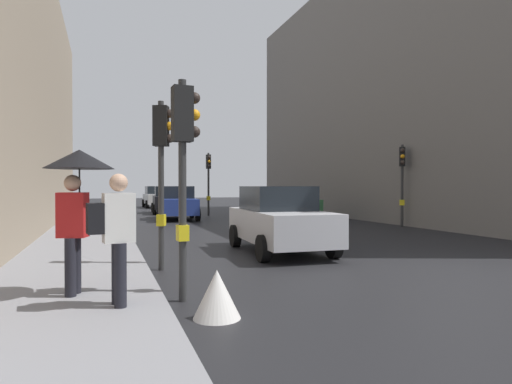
# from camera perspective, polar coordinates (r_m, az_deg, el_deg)

# --- Properties ---
(ground_plane) EXTENTS (120.00, 120.00, 0.00)m
(ground_plane) POSITION_cam_1_polar(r_m,az_deg,el_deg) (9.97, 23.94, -9.49)
(ground_plane) COLOR black
(sidewalk_kerb) EXTENTS (2.76, 40.00, 0.16)m
(sidewalk_kerb) POSITION_cam_1_polar(r_m,az_deg,el_deg) (13.29, -21.43, -6.57)
(sidewalk_kerb) COLOR gray
(sidewalk_kerb) RESTS_ON ground
(building_facade_right) EXTENTS (12.00, 26.83, 13.77)m
(building_facade_right) POSITION_cam_1_polar(r_m,az_deg,el_deg) (27.95, 23.51, 11.26)
(building_facade_right) COLOR slate
(building_facade_right) RESTS_ON ground
(traffic_light_mid_street) EXTENTS (0.37, 0.44, 3.57)m
(traffic_light_mid_street) POSITION_cam_1_polar(r_m,az_deg,el_deg) (20.16, 18.41, 2.71)
(traffic_light_mid_street) COLOR #2D2D2D
(traffic_light_mid_street) RESTS_ON ground
(traffic_light_near_right) EXTENTS (0.45, 0.33, 3.54)m
(traffic_light_near_right) POSITION_cam_1_polar(r_m,az_deg,el_deg) (9.44, -12.06, 4.88)
(traffic_light_near_right) COLOR #2D2D2D
(traffic_light_near_right) RESTS_ON ground
(traffic_light_far_median) EXTENTS (0.25, 0.44, 3.74)m
(traffic_light_far_median) POSITION_cam_1_polar(r_m,az_deg,el_deg) (26.26, -6.17, 2.53)
(traffic_light_far_median) COLOR #2D2D2D
(traffic_light_far_median) RESTS_ON ground
(traffic_light_near_left) EXTENTS (0.44, 0.26, 3.38)m
(traffic_light_near_left) POSITION_cam_1_polar(r_m,az_deg,el_deg) (6.82, -9.32, 5.54)
(traffic_light_near_left) COLOR #2D2D2D
(traffic_light_near_left) RESTS_ON ground
(car_white_compact) EXTENTS (2.08, 4.23, 1.76)m
(car_white_compact) POSITION_cam_1_polar(r_m,az_deg,el_deg) (37.43, -12.79, -0.62)
(car_white_compact) COLOR silver
(car_white_compact) RESTS_ON ground
(car_green_estate) EXTENTS (2.20, 4.29, 1.76)m
(car_green_estate) POSITION_cam_1_polar(r_m,az_deg,el_deg) (22.46, 4.47, -1.50)
(car_green_estate) COLOR #2D6038
(car_green_estate) RESTS_ON ground
(car_silver_hatchback) EXTENTS (2.16, 4.27, 1.76)m
(car_silver_hatchback) POSITION_cam_1_polar(r_m,az_deg,el_deg) (11.83, 3.04, -3.53)
(car_silver_hatchback) COLOR #BCBCC1
(car_silver_hatchback) RESTS_ON ground
(car_blue_van) EXTENTS (2.27, 4.33, 1.76)m
(car_blue_van) POSITION_cam_1_polar(r_m,az_deg,el_deg) (23.65, -10.12, -1.40)
(car_blue_van) COLOR navy
(car_blue_van) RESTS_ON ground
(car_dark_suv) EXTENTS (2.25, 4.31, 1.76)m
(car_dark_suv) POSITION_cam_1_polar(r_m,az_deg,el_deg) (29.29, -11.36, -0.99)
(car_dark_suv) COLOR black
(car_dark_suv) RESTS_ON ground
(pedestrian_with_umbrella) EXTENTS (1.00, 1.00, 2.14)m
(pedestrian_with_umbrella) POSITION_cam_1_polar(r_m,az_deg,el_deg) (6.98, -22.14, 1.34)
(pedestrian_with_umbrella) COLOR black
(pedestrian_with_umbrella) RESTS_ON sidewalk_kerb
(pedestrian_with_black_backpack) EXTENTS (0.63, 0.38, 1.77)m
(pedestrian_with_black_backpack) POSITION_cam_1_polar(r_m,az_deg,el_deg) (6.18, -17.76, -4.85)
(pedestrian_with_black_backpack) COLOR black
(pedestrian_with_black_backpack) RESTS_ON sidewalk_kerb
(warning_sign_triangle) EXTENTS (0.64, 0.64, 0.65)m
(warning_sign_triangle) POSITION_cam_1_polar(r_m,az_deg,el_deg) (6.03, -5.08, -13.03)
(warning_sign_triangle) COLOR silver
(warning_sign_triangle) RESTS_ON ground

